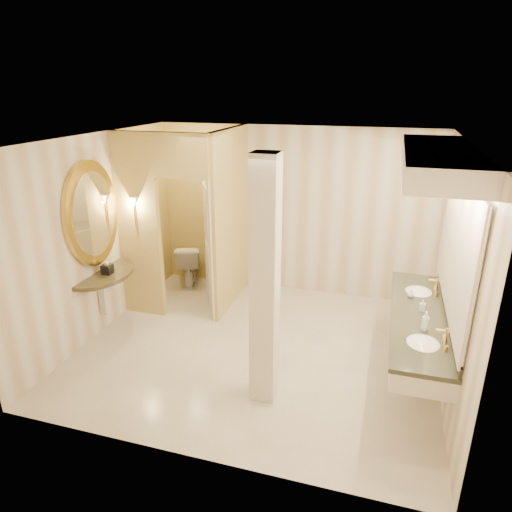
{
  "coord_description": "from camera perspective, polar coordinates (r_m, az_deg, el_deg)",
  "views": [
    {
      "loc": [
        1.48,
        -5.03,
        3.28
      ],
      "look_at": [
        -0.08,
        0.2,
        1.22
      ],
      "focal_mm": 32.0,
      "sensor_mm": 36.0,
      "label": 1
    }
  ],
  "objects": [
    {
      "name": "floor",
      "position": [
        6.19,
        0.17,
        -11.35
      ],
      "size": [
        4.5,
        4.5,
        0.0
      ],
      "primitive_type": "plane",
      "color": "silver",
      "rests_on": "ground"
    },
    {
      "name": "ceiling",
      "position": [
        5.28,
        0.21,
        14.35
      ],
      "size": [
        4.5,
        4.5,
        0.0
      ],
      "primitive_type": "plane",
      "rotation": [
        3.14,
        0.0,
        0.0
      ],
      "color": "silver",
      "rests_on": "wall_back"
    },
    {
      "name": "wall_back",
      "position": [
        7.44,
        4.56,
        5.57
      ],
      "size": [
        4.5,
        0.02,
        2.7
      ],
      "primitive_type": "cube",
      "color": "silver",
      "rests_on": "floor"
    },
    {
      "name": "wall_front",
      "position": [
        3.89,
        -8.27,
        -9.36
      ],
      "size": [
        4.5,
        0.02,
        2.7
      ],
      "primitive_type": "cube",
      "color": "silver",
      "rests_on": "floor"
    },
    {
      "name": "wall_left",
      "position": [
        6.55,
        -19.06,
        2.38
      ],
      "size": [
        0.02,
        4.0,
        2.7
      ],
      "primitive_type": "cube",
      "color": "silver",
      "rests_on": "floor"
    },
    {
      "name": "wall_right",
      "position": [
        5.45,
        23.56,
        -1.91
      ],
      "size": [
        0.02,
        4.0,
        2.7
      ],
      "primitive_type": "cube",
      "color": "silver",
      "rests_on": "floor"
    },
    {
      "name": "toilet_closet",
      "position": [
        6.81,
        -6.64,
        4.37
      ],
      "size": [
        1.5,
        1.55,
        2.7
      ],
      "color": "#E1C675",
      "rests_on": "floor"
    },
    {
      "name": "wall_sconce",
      "position": [
        6.62,
        -15.02,
        6.44
      ],
      "size": [
        0.14,
        0.14,
        0.42
      ],
      "color": "gold",
      "rests_on": "toilet_closet"
    },
    {
      "name": "vanity",
      "position": [
        5.17,
        21.21,
        0.57
      ],
      "size": [
        0.75,
        2.53,
        2.09
      ],
      "color": "beige",
      "rests_on": "floor"
    },
    {
      "name": "console_shelf",
      "position": [
        6.42,
        -19.51,
        1.95
      ],
      "size": [
        1.08,
        1.08,
        1.99
      ],
      "color": "black",
      "rests_on": "floor"
    },
    {
      "name": "pillar",
      "position": [
        4.68,
        1.11,
        -3.71
      ],
      "size": [
        0.27,
        0.27,
        2.7
      ],
      "primitive_type": "cube",
      "color": "beige",
      "rests_on": "floor"
    },
    {
      "name": "tissue_box",
      "position": [
        6.48,
        -18.1,
        -1.57
      ],
      "size": [
        0.13,
        0.13,
        0.13
      ],
      "primitive_type": "cube",
      "rotation": [
        0.0,
        0.0,
        0.03
      ],
      "color": "black",
      "rests_on": "console_shelf"
    },
    {
      "name": "toilet",
      "position": [
        7.97,
        -8.37,
        -0.98
      ],
      "size": [
        0.63,
        0.82,
        0.74
      ],
      "primitive_type": "imported",
      "rotation": [
        0.0,
        0.0,
        3.48
      ],
      "color": "white",
      "rests_on": "floor"
    },
    {
      "name": "soap_bottle_a",
      "position": [
        5.51,
        20.11,
        -5.81
      ],
      "size": [
        0.07,
        0.07,
        0.13
      ],
      "primitive_type": "imported",
      "rotation": [
        0.0,
        0.0,
        -0.17
      ],
      "color": "beige",
      "rests_on": "vanity"
    },
    {
      "name": "soap_bottle_b",
      "position": [
        5.8,
        18.82,
        -4.45
      ],
      "size": [
        0.1,
        0.1,
        0.11
      ],
      "primitive_type": "imported",
      "rotation": [
        0.0,
        0.0,
        0.17
      ],
      "color": "silver",
      "rests_on": "vanity"
    },
    {
      "name": "soap_bottle_c",
      "position": [
        5.08,
        20.4,
        -7.63
      ],
      "size": [
        0.08,
        0.09,
        0.21
      ],
      "primitive_type": "imported",
      "rotation": [
        0.0,
        0.0,
        0.03
      ],
      "color": "#C6B28C",
      "rests_on": "vanity"
    }
  ]
}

